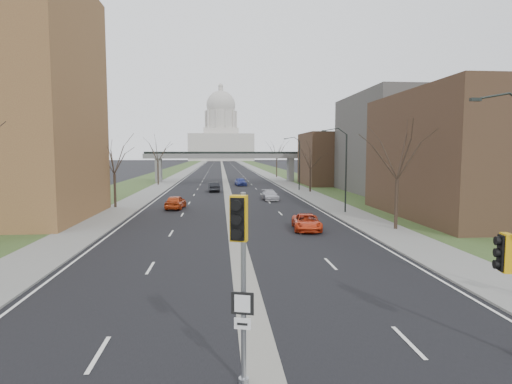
{
  "coord_description": "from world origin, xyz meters",
  "views": [
    {
      "loc": [
        -1.18,
        -11.16,
        6.29
      ],
      "look_at": [
        0.79,
        12.18,
        4.11
      ],
      "focal_mm": 30.0,
      "sensor_mm": 36.0,
      "label": 1
    }
  ],
  "objects": [
    {
      "name": "ground",
      "position": [
        0.0,
        0.0,
        0.0
      ],
      "size": [
        700.0,
        700.0,
        0.0
      ],
      "primitive_type": "plane",
      "color": "black",
      "rests_on": "ground"
    },
    {
      "name": "road_surface",
      "position": [
        0.0,
        150.0,
        0.01
      ],
      "size": [
        20.0,
        600.0,
        0.01
      ],
      "primitive_type": "cube",
      "color": "black",
      "rests_on": "ground"
    },
    {
      "name": "median_strip",
      "position": [
        0.0,
        150.0,
        0.0
      ],
      "size": [
        1.2,
        600.0,
        0.02
      ],
      "primitive_type": "cube",
      "color": "gray",
      "rests_on": "ground"
    },
    {
      "name": "sidewalk_right",
      "position": [
        12.0,
        150.0,
        0.06
      ],
      "size": [
        4.0,
        600.0,
        0.12
      ],
      "primitive_type": "cube",
      "color": "gray",
      "rests_on": "ground"
    },
    {
      "name": "sidewalk_left",
      "position": [
        -12.0,
        150.0,
        0.06
      ],
      "size": [
        4.0,
        600.0,
        0.12
      ],
      "primitive_type": "cube",
      "color": "gray",
      "rests_on": "ground"
    },
    {
      "name": "grass_verge_right",
      "position": [
        18.0,
        150.0,
        0.05
      ],
      "size": [
        8.0,
        600.0,
        0.1
      ],
      "primitive_type": "cube",
      "color": "#2C431F",
      "rests_on": "ground"
    },
    {
      "name": "grass_verge_left",
      "position": [
        -18.0,
        150.0,
        0.05
      ],
      "size": [
        8.0,
        600.0,
        0.1
      ],
      "primitive_type": "cube",
      "color": "#2C431F",
      "rests_on": "ground"
    },
    {
      "name": "commercial_block_near",
      "position": [
        24.0,
        28.0,
        6.0
      ],
      "size": [
        16.0,
        20.0,
        12.0
      ],
      "primitive_type": "cube",
      "color": "#4B3623",
      "rests_on": "ground"
    },
    {
      "name": "commercial_block_mid",
      "position": [
        28.0,
        52.0,
        7.5
      ],
      "size": [
        18.0,
        22.0,
        15.0
      ],
      "primitive_type": "cube",
      "color": "#4E4C48",
      "rests_on": "ground"
    },
    {
      "name": "commercial_block_far",
      "position": [
        22.0,
        70.0,
        5.0
      ],
      "size": [
        14.0,
        14.0,
        10.0
      ],
      "primitive_type": "cube",
      "color": "#4B3623",
      "rests_on": "ground"
    },
    {
      "name": "pedestrian_bridge",
      "position": [
        0.0,
        80.0,
        4.84
      ],
      "size": [
        34.0,
        3.0,
        6.45
      ],
      "color": "slate",
      "rests_on": "ground"
    },
    {
      "name": "capitol",
      "position": [
        0.0,
        320.0,
        18.6
      ],
      "size": [
        48.0,
        42.0,
        55.75
      ],
      "color": "beige",
      "rests_on": "ground"
    },
    {
      "name": "streetlight_near",
      "position": [
        10.99,
        6.0,
        6.95
      ],
      "size": [
        2.61,
        0.2,
        8.7
      ],
      "color": "black",
      "rests_on": "sidewalk_right"
    },
    {
      "name": "streetlight_mid",
      "position": [
        10.99,
        32.0,
        6.95
      ],
      "size": [
        2.61,
        0.2,
        8.7
      ],
      "color": "black",
      "rests_on": "sidewalk_right"
    },
    {
      "name": "streetlight_far",
      "position": [
        10.99,
        58.0,
        6.95
      ],
      "size": [
        2.61,
        0.2,
        8.7
      ],
      "color": "black",
      "rests_on": "sidewalk_right"
    },
    {
      "name": "tree_left_b",
      "position": [
        -13.0,
        38.0,
        6.23
      ],
      "size": [
        6.75,
        6.75,
        8.81
      ],
      "color": "#382B21",
      "rests_on": "sidewalk_left"
    },
    {
      "name": "tree_left_c",
      "position": [
        -13.0,
        72.0,
        7.04
      ],
      "size": [
        7.65,
        7.65,
        9.99
      ],
      "color": "#382B21",
      "rests_on": "sidewalk_left"
    },
    {
      "name": "tree_right_a",
      "position": [
        13.0,
        22.0,
        6.64
      ],
      "size": [
        7.2,
        7.2,
        9.4
      ],
      "color": "#382B21",
      "rests_on": "sidewalk_right"
    },
    {
      "name": "tree_right_b",
      "position": [
        13.0,
        55.0,
        5.82
      ],
      "size": [
        6.3,
        6.3,
        8.22
      ],
      "color": "#382B21",
      "rests_on": "sidewalk_right"
    },
    {
      "name": "tree_right_c",
      "position": [
        13.0,
        95.0,
        7.04
      ],
      "size": [
        7.65,
        7.65,
        9.99
      ],
      "color": "#382B21",
      "rests_on": "sidewalk_right"
    },
    {
      "name": "signal_pole_median",
      "position": [
        -0.66,
        -0.4,
        3.66
      ],
      "size": [
        0.7,
        0.88,
        5.25
      ],
      "rotation": [
        0.0,
        0.0,
        -0.28
      ],
      "color": "gray",
      "rests_on": "ground"
    },
    {
      "name": "car_left_near",
      "position": [
        -6.13,
        36.77,
        0.77
      ],
      "size": [
        2.27,
        4.68,
        1.54
      ],
      "primitive_type": "imported",
      "rotation": [
        0.0,
        0.0,
        3.04
      ],
      "color": "#B73C15",
      "rests_on": "ground"
    },
    {
      "name": "car_left_far",
      "position": [
        -2.15,
        57.43,
        0.76
      ],
      "size": [
        1.95,
        4.73,
        1.52
      ],
      "primitive_type": "imported",
      "rotation": [
        0.0,
        0.0,
        3.21
      ],
      "color": "black",
      "rests_on": "ground"
    },
    {
      "name": "car_right_near",
      "position": [
        5.8,
        22.62,
        0.65
      ],
      "size": [
        2.55,
        4.83,
        1.29
      ],
      "primitive_type": "imported",
      "rotation": [
        0.0,
        0.0,
        -0.09
      ],
      "color": "red",
      "rests_on": "ground"
    },
    {
      "name": "car_right_mid",
      "position": [
        5.38,
        44.42,
        0.65
      ],
      "size": [
        2.13,
        4.62,
        1.31
      ],
      "primitive_type": "imported",
      "rotation": [
        0.0,
        0.0,
        0.07
      ],
      "color": "#B5B4BC",
      "rests_on": "ground"
    },
    {
      "name": "car_right_far",
      "position": [
        2.72,
        69.33,
        0.78
      ],
      "size": [
        2.37,
        4.76,
        1.56
      ],
      "primitive_type": "imported",
      "rotation": [
        0.0,
        0.0,
        0.12
      ],
      "color": "navy",
      "rests_on": "ground"
    }
  ]
}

